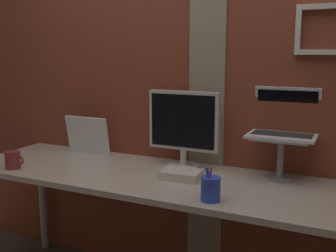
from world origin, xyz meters
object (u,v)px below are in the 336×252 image
(whiteboard_panel, at_px, (87,135))
(laptop, at_px, (285,122))
(monitor, at_px, (184,124))
(pen_cup, at_px, (211,189))
(coffee_mug, at_px, (13,160))

(whiteboard_panel, bearing_deg, laptop, 2.43)
(monitor, relative_size, pen_cup, 2.79)
(laptop, distance_m, coffee_mug, 1.49)
(monitor, distance_m, coffee_mug, 0.97)
(monitor, xyz_separation_m, laptop, (0.54, 0.07, 0.04))
(pen_cup, xyz_separation_m, coffee_mug, (-1.16, 0.00, -0.01))
(coffee_mug, bearing_deg, whiteboard_panel, 69.70)
(pen_cup, height_order, coffee_mug, pen_cup)
(laptop, xyz_separation_m, whiteboard_panel, (-1.21, -0.05, -0.17))
(whiteboard_panel, xyz_separation_m, pen_cup, (0.99, -0.46, -0.07))
(coffee_mug, bearing_deg, laptop, 20.32)
(laptop, relative_size, coffee_mug, 2.72)
(monitor, distance_m, pen_cup, 0.58)
(monitor, bearing_deg, pen_cup, -53.97)
(coffee_mug, bearing_deg, pen_cup, -0.01)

